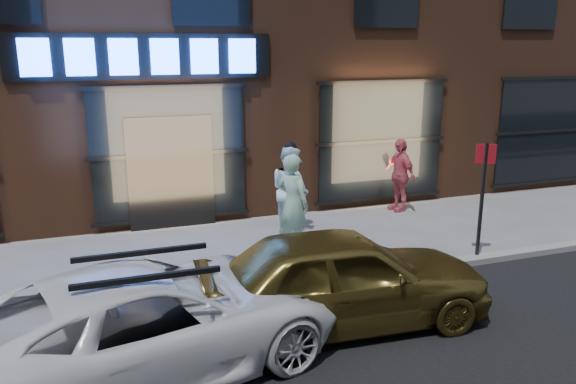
{
  "coord_description": "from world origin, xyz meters",
  "views": [
    {
      "loc": [
        -1.47,
        -7.84,
        3.84
      ],
      "look_at": [
        1.82,
        1.6,
        1.2
      ],
      "focal_mm": 35.0,
      "sensor_mm": 36.0,
      "label": 1
    }
  ],
  "objects_px": {
    "man_bowtie": "(293,204)",
    "gold_sedan": "(343,278)",
    "white_suv": "(148,322)",
    "passerby": "(399,175)",
    "man_cap": "(290,190)",
    "sign_post": "(483,191)"
  },
  "relations": [
    {
      "from": "passerby",
      "to": "white_suv",
      "type": "bearing_deg",
      "value": -60.0
    },
    {
      "from": "man_bowtie",
      "to": "man_cap",
      "type": "relative_size",
      "value": 1.03
    },
    {
      "from": "man_bowtie",
      "to": "gold_sedan",
      "type": "relative_size",
      "value": 0.46
    },
    {
      "from": "white_suv",
      "to": "gold_sedan",
      "type": "height_order",
      "value": "gold_sedan"
    },
    {
      "from": "passerby",
      "to": "sign_post",
      "type": "distance_m",
      "value": 3.39
    },
    {
      "from": "man_bowtie",
      "to": "man_cap",
      "type": "xyz_separation_m",
      "value": [
        0.32,
        1.08,
        -0.02
      ]
    },
    {
      "from": "passerby",
      "to": "white_suv",
      "type": "height_order",
      "value": "passerby"
    },
    {
      "from": "passerby",
      "to": "sign_post",
      "type": "relative_size",
      "value": 0.79
    },
    {
      "from": "man_bowtie",
      "to": "white_suv",
      "type": "distance_m",
      "value": 4.45
    },
    {
      "from": "passerby",
      "to": "sign_post",
      "type": "height_order",
      "value": "sign_post"
    },
    {
      "from": "man_cap",
      "to": "sign_post",
      "type": "xyz_separation_m",
      "value": [
        2.69,
        -2.64,
        0.4
      ]
    },
    {
      "from": "man_bowtie",
      "to": "man_cap",
      "type": "height_order",
      "value": "man_bowtie"
    },
    {
      "from": "gold_sedan",
      "to": "passerby",
      "type": "bearing_deg",
      "value": -33.99
    },
    {
      "from": "man_cap",
      "to": "white_suv",
      "type": "xyz_separation_m",
      "value": [
        -3.32,
        -4.36,
        -0.25
      ]
    },
    {
      "from": "passerby",
      "to": "man_cap",
      "type": "bearing_deg",
      "value": -85.36
    },
    {
      "from": "man_cap",
      "to": "sign_post",
      "type": "height_order",
      "value": "sign_post"
    },
    {
      "from": "passerby",
      "to": "gold_sedan",
      "type": "xyz_separation_m",
      "value": [
        -3.62,
        -4.72,
        -0.16
      ]
    },
    {
      "from": "passerby",
      "to": "gold_sedan",
      "type": "relative_size",
      "value": 0.42
    },
    {
      "from": "man_cap",
      "to": "passerby",
      "type": "relative_size",
      "value": 1.08
    },
    {
      "from": "gold_sedan",
      "to": "white_suv",
      "type": "bearing_deg",
      "value": 100.91
    },
    {
      "from": "man_cap",
      "to": "gold_sedan",
      "type": "xyz_separation_m",
      "value": [
        -0.63,
        -4.01,
        -0.22
      ]
    },
    {
      "from": "man_bowtie",
      "to": "gold_sedan",
      "type": "height_order",
      "value": "man_bowtie"
    }
  ]
}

